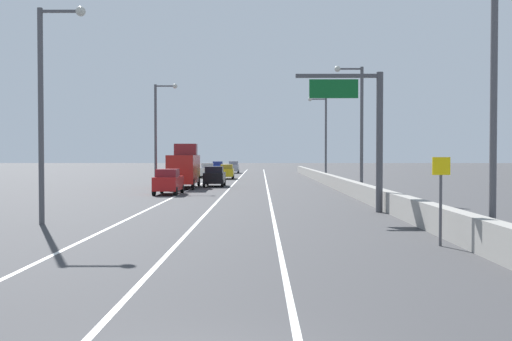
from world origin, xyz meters
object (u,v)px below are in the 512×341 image
(lamp_post_left_mid, at_px, (158,128))
(car_yellow_3, at_px, (227,172))
(car_black_2, at_px, (215,176))
(lamp_post_right_near, at_px, (486,82))
(speed_advisory_sign, at_px, (441,194))
(overhead_sign_gantry, at_px, (366,124))
(car_red_4, at_px, (168,182))
(car_silver_5, at_px, (234,167))
(lamp_post_right_second, at_px, (358,121))
(lamp_post_left_near, at_px, (47,99))
(car_white_0, at_px, (207,170))
(box_truck, at_px, (184,168))
(car_blue_1, at_px, (218,168))

(lamp_post_left_mid, xyz_separation_m, car_yellow_3, (5.01, 22.27, -4.61))
(car_black_2, bearing_deg, car_yellow_3, 89.53)
(lamp_post_right_near, xyz_separation_m, lamp_post_left_mid, (-17.04, 34.32, 0.00))
(speed_advisory_sign, xyz_separation_m, car_black_2, (-10.59, 38.27, -0.78))
(overhead_sign_gantry, height_order, car_yellow_3, overhead_sign_gantry)
(car_black_2, bearing_deg, car_red_4, -102.61)
(lamp_post_right_near, distance_m, car_silver_5, 82.60)
(lamp_post_right_near, xyz_separation_m, car_yellow_3, (-12.02, 56.59, -4.61))
(lamp_post_right_second, bearing_deg, lamp_post_left_near, -133.38)
(speed_advisory_sign, xyz_separation_m, car_white_0, (-13.27, 60.35, -0.77))
(lamp_post_right_near, relative_size, car_red_4, 2.34)
(car_red_4, bearing_deg, box_truck, 89.95)
(car_blue_1, bearing_deg, speed_advisory_sign, -80.46)
(lamp_post_left_near, height_order, car_blue_1, lamp_post_left_near)
(lamp_post_left_mid, xyz_separation_m, car_blue_1, (2.29, 43.74, -4.54))
(car_blue_1, xyz_separation_m, car_silver_5, (2.47, 3.49, 0.01))
(lamp_post_right_near, height_order, car_yellow_3, lamp_post_right_near)
(lamp_post_right_near, bearing_deg, car_blue_1, 100.70)
(car_silver_5, bearing_deg, car_blue_1, -125.23)
(car_yellow_3, height_order, car_silver_5, car_silver_5)
(car_white_0, distance_m, car_yellow_3, 4.48)
(overhead_sign_gantry, height_order, lamp_post_left_mid, lamp_post_left_mid)
(overhead_sign_gantry, height_order, lamp_post_right_second, lamp_post_right_second)
(car_black_2, relative_size, car_red_4, 1.09)
(overhead_sign_gantry, xyz_separation_m, car_yellow_3, (-10.00, 45.01, -3.79))
(speed_advisory_sign, height_order, car_white_0, speed_advisory_sign)
(speed_advisory_sign, bearing_deg, lamp_post_left_mid, 114.07)
(lamp_post_right_near, bearing_deg, car_yellow_3, 101.99)
(lamp_post_right_near, bearing_deg, car_black_2, 107.77)
(car_white_0, xyz_separation_m, car_red_4, (-0.01, -34.06, -0.01))
(lamp_post_left_mid, relative_size, box_truck, 1.20)
(speed_advisory_sign, bearing_deg, car_black_2, 105.47)
(lamp_post_left_near, height_order, car_silver_5, lamp_post_left_near)
(car_blue_1, distance_m, box_truck, 42.49)
(lamp_post_right_second, distance_m, lamp_post_left_mid, 19.73)
(lamp_post_right_near, height_order, car_black_2, lamp_post_right_near)
(lamp_post_right_second, height_order, lamp_post_left_near, same)
(lamp_post_right_second, relative_size, lamp_post_left_mid, 1.00)
(speed_advisory_sign, height_order, box_truck, box_truck)
(car_black_2, bearing_deg, car_blue_1, 93.67)
(lamp_post_right_second, distance_m, car_white_0, 39.46)
(car_red_4, bearing_deg, car_black_2, 77.39)
(car_white_0, height_order, box_truck, box_truck)
(car_red_4, bearing_deg, lamp_post_right_near, -60.27)
(car_blue_1, height_order, car_silver_5, car_silver_5)
(speed_advisory_sign, distance_m, car_white_0, 61.80)
(lamp_post_left_mid, height_order, car_white_0, lamp_post_left_mid)
(lamp_post_left_mid, xyz_separation_m, car_black_2, (4.86, 3.67, -4.57))
(speed_advisory_sign, distance_m, car_silver_5, 82.53)
(speed_advisory_sign, xyz_separation_m, lamp_post_right_near, (1.58, 0.28, 3.79))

